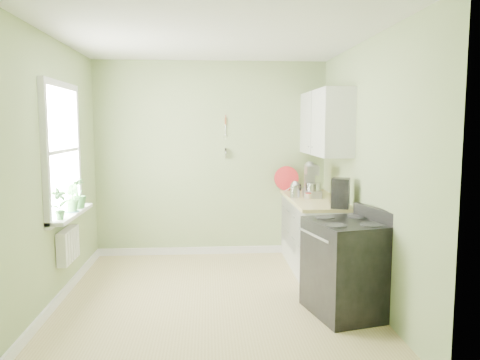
{
  "coord_description": "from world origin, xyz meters",
  "views": [
    {
      "loc": [
        -0.05,
        -4.72,
        1.81
      ],
      "look_at": [
        0.32,
        0.55,
        1.2
      ],
      "focal_mm": 35.0,
      "sensor_mm": 36.0,
      "label": 1
    }
  ],
  "objects": [
    {
      "name": "stand_mixer",
      "position": [
        1.28,
        1.13,
        1.1
      ],
      "size": [
        0.26,
        0.39,
        0.45
      ],
      "color": "#B2B2B7",
      "rests_on": "countertop"
    },
    {
      "name": "wall_left",
      "position": [
        -1.61,
        0.0,
        1.35
      ],
      "size": [
        0.02,
        3.6,
        2.7
      ],
      "primitive_type": "cube",
      "color": "#9FB179",
      "rests_on": "floor"
    },
    {
      "name": "coffee_maker",
      "position": [
        1.41,
        0.3,
        1.07
      ],
      "size": [
        0.25,
        0.26,
        0.33
      ],
      "color": "black",
      "rests_on": "countertop"
    },
    {
      "name": "ceiling",
      "position": [
        0.0,
        0.0,
        2.71
      ],
      "size": [
        3.2,
        3.6,
        0.02
      ],
      "primitive_type": "cube",
      "color": "white",
      "rests_on": "wall_back"
    },
    {
      "name": "countertop",
      "position": [
        1.29,
        1.0,
        0.89
      ],
      "size": [
        0.64,
        1.6,
        0.04
      ],
      "primitive_type": "cube",
      "color": "beige",
      "rests_on": "base_cabinets"
    },
    {
      "name": "wall_back",
      "position": [
        0.0,
        1.81,
        1.35
      ],
      "size": [
        3.2,
        0.02,
        2.7
      ],
      "primitive_type": "cube",
      "color": "#9FB179",
      "rests_on": "floor"
    },
    {
      "name": "window",
      "position": [
        -1.58,
        0.3,
        1.55
      ],
      "size": [
        0.06,
        1.14,
        1.44
      ],
      "color": "white",
      "rests_on": "wall_left"
    },
    {
      "name": "plant_b",
      "position": [
        -1.5,
        0.3,
        1.05
      ],
      "size": [
        0.21,
        0.21,
        0.3
      ],
      "primitive_type": "imported",
      "rotation": [
        0.0,
        0.0,
        2.21
      ],
      "color": "#3F7C3B",
      "rests_on": "window_sill"
    },
    {
      "name": "upper_cabinets",
      "position": [
        1.43,
        1.1,
        1.85
      ],
      "size": [
        0.35,
        1.4,
        0.8
      ],
      "primitive_type": "cube",
      "color": "white",
      "rests_on": "wall_right"
    },
    {
      "name": "window_sill",
      "position": [
        -1.51,
        0.3,
        0.88
      ],
      "size": [
        0.18,
        1.14,
        0.04
      ],
      "primitive_type": "cube",
      "color": "white",
      "rests_on": "wall_left"
    },
    {
      "name": "kettle",
      "position": [
        1.05,
        1.06,
        1.01
      ],
      "size": [
        0.21,
        0.12,
        0.21
      ],
      "color": "silver",
      "rests_on": "countertop"
    },
    {
      "name": "plant_a",
      "position": [
        -1.5,
        -0.12,
        1.06
      ],
      "size": [
        0.2,
        0.2,
        0.32
      ],
      "primitive_type": "imported",
      "rotation": [
        0.0,
        0.0,
        0.75
      ],
      "color": "#3F7C3B",
      "rests_on": "window_sill"
    },
    {
      "name": "floor",
      "position": [
        0.0,
        0.0,
        -0.01
      ],
      "size": [
        3.2,
        3.6,
        0.02
      ],
      "primitive_type": "cube",
      "color": "tan",
      "rests_on": "ground"
    },
    {
      "name": "wall_right",
      "position": [
        1.61,
        0.0,
        1.35
      ],
      "size": [
        0.02,
        3.6,
        2.7
      ],
      "primitive_type": "cube",
      "color": "#9FB179",
      "rests_on": "floor"
    },
    {
      "name": "stove",
      "position": [
        1.28,
        -0.43,
        0.46
      ],
      "size": [
        0.81,
        0.87,
        1.03
      ],
      "color": "black",
      "rests_on": "floor"
    },
    {
      "name": "radiator",
      "position": [
        -1.54,
        0.25,
        0.55
      ],
      "size": [
        0.12,
        0.5,
        0.35
      ],
      "primitive_type": "cube",
      "color": "white",
      "rests_on": "wall_left"
    },
    {
      "name": "plant_c",
      "position": [
        -1.5,
        0.54,
        1.07
      ],
      "size": [
        0.25,
        0.25,
        0.33
      ],
      "primitive_type": "imported",
      "rotation": [
        0.0,
        0.0,
        4.25
      ],
      "color": "#3F7C3B",
      "rests_on": "window_sill"
    },
    {
      "name": "base_cabinets",
      "position": [
        1.3,
        1.0,
        0.43
      ],
      "size": [
        0.6,
        1.6,
        0.87
      ],
      "primitive_type": "cube",
      "color": "white",
      "rests_on": "floor"
    },
    {
      "name": "wall_utensils",
      "position": [
        0.2,
        1.78,
        1.56
      ],
      "size": [
        0.02,
        0.14,
        0.58
      ],
      "color": "beige",
      "rests_on": "wall_back"
    },
    {
      "name": "red_tray",
      "position": [
        1.05,
        1.72,
        1.08
      ],
      "size": [
        0.34,
        0.06,
        0.34
      ],
      "primitive_type": "cylinder",
      "rotation": [
        1.45,
        0.0,
        0.01
      ],
      "color": "red",
      "rests_on": "countertop"
    },
    {
      "name": "jar",
      "position": [
        1.2,
        0.95,
        0.95
      ],
      "size": [
        0.07,
        0.07,
        0.08
      ],
      "color": "#C3AA97",
      "rests_on": "countertop"
    }
  ]
}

